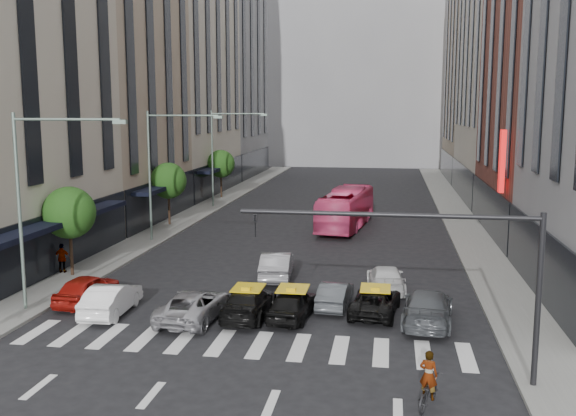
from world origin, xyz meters
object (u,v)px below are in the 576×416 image
at_px(car_red, 87,289).
at_px(car_white_front, 111,299).
at_px(motorcycle, 428,392).
at_px(taxi_left, 248,303).
at_px(streetlamp_near, 37,185).
at_px(bus, 346,209).
at_px(pedestrian_far, 62,258).
at_px(streetlamp_far, 222,145).
at_px(streetlamp_mid, 162,158).
at_px(taxi_center, 293,304).

bearing_deg(car_red, car_white_front, 147.59).
bearing_deg(car_red, motorcycle, 155.38).
height_order(car_white_front, taxi_left, car_white_front).
relative_size(streetlamp_near, car_red, 2.15).
xyz_separation_m(taxi_left, bus, (2.80, 22.65, 0.86)).
distance_m(streetlamp_near, pedestrian_far, 8.42).
xyz_separation_m(streetlamp_near, streetlamp_far, (0.00, 32.00, 0.00)).
distance_m(streetlamp_near, streetlamp_mid, 16.00).
distance_m(car_red, pedestrian_far, 6.11).
xyz_separation_m(taxi_left, taxi_center, (2.00, 0.10, 0.01)).
height_order(car_red, pedestrian_far, pedestrian_far).
xyz_separation_m(taxi_left, pedestrian_far, (-11.98, 5.57, 0.30)).
bearing_deg(taxi_center, streetlamp_mid, -45.75).
height_order(streetlamp_mid, motorcycle, streetlamp_mid).
bearing_deg(bus, streetlamp_far, -27.61).
bearing_deg(pedestrian_far, car_white_front, 127.16).
distance_m(streetlamp_near, car_white_front, 6.09).
bearing_deg(bus, car_white_front, 75.88).
distance_m(streetlamp_far, motorcycle, 42.76).
bearing_deg(car_red, pedestrian_far, -47.24).
bearing_deg(streetlamp_mid, taxi_center, -52.79).
bearing_deg(car_red, streetlamp_far, -83.67).
height_order(streetlamp_near, motorcycle, streetlamp_near).
height_order(streetlamp_near, taxi_left, streetlamp_near).
bearing_deg(streetlamp_mid, streetlamp_near, -90.00).
distance_m(taxi_left, taxi_center, 2.01).
xyz_separation_m(streetlamp_far, car_red, (1.32, -30.39, -5.19)).
distance_m(streetlamp_near, motorcycle, 19.09).
bearing_deg(bus, taxi_center, 95.29).
height_order(car_white_front, pedestrian_far, pedestrian_far).
xyz_separation_m(streetlamp_near, streetlamp_mid, (0.00, 16.00, 0.00)).
xyz_separation_m(streetlamp_near, pedestrian_far, (-2.51, 6.36, -4.92)).
height_order(car_red, motorcycle, car_red).
xyz_separation_m(streetlamp_near, motorcycle, (16.97, -6.87, -5.41)).
xyz_separation_m(streetlamp_far, motorcycle, (16.97, -38.87, -5.41)).
distance_m(streetlamp_far, taxi_center, 33.56).
bearing_deg(streetlamp_mid, motorcycle, -53.43).
bearing_deg(streetlamp_near, motorcycle, -22.05).
bearing_deg(streetlamp_near, car_red, 50.60).
bearing_deg(taxi_left, bus, -95.98).
xyz_separation_m(streetlamp_mid, taxi_left, (9.46, -15.21, -5.23)).
distance_m(streetlamp_near, streetlamp_far, 32.00).
height_order(streetlamp_mid, car_red, streetlamp_mid).
xyz_separation_m(car_red, motorcycle, (15.65, -8.48, -0.22)).
bearing_deg(streetlamp_near, car_white_front, 4.58).
bearing_deg(streetlamp_near, streetlamp_far, 90.00).
bearing_deg(bus, car_red, 70.68).
xyz_separation_m(streetlamp_near, car_red, (1.32, 1.61, -5.19)).
xyz_separation_m(car_white_front, pedestrian_far, (-5.68, 6.10, 0.27)).
xyz_separation_m(car_red, taxi_center, (10.15, -0.71, -0.03)).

